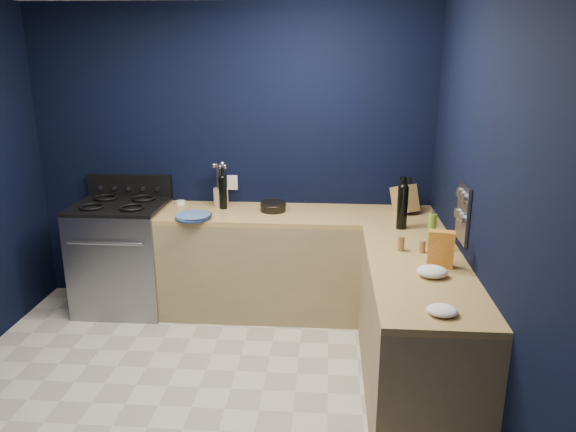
# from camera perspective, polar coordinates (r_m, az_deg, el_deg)

# --- Properties ---
(floor) EXTENTS (3.50, 3.50, 0.02)m
(floor) POSITION_cam_1_polar(r_m,az_deg,el_deg) (3.82, -9.92, -18.97)
(floor) COLOR beige
(floor) RESTS_ON ground
(wall_back) EXTENTS (3.50, 0.02, 2.60)m
(wall_back) POSITION_cam_1_polar(r_m,az_deg,el_deg) (4.92, -5.78, 6.02)
(wall_back) COLOR black
(wall_back) RESTS_ON ground
(wall_right) EXTENTS (0.02, 3.50, 2.60)m
(wall_right) POSITION_cam_1_polar(r_m,az_deg,el_deg) (3.26, 20.33, -0.39)
(wall_right) COLOR black
(wall_right) RESTS_ON ground
(wall_front) EXTENTS (3.50, 0.02, 2.60)m
(wall_front) POSITION_cam_1_polar(r_m,az_deg,el_deg) (1.75, -26.62, -16.15)
(wall_front) COLOR black
(wall_front) RESTS_ON ground
(cab_back) EXTENTS (2.30, 0.63, 0.86)m
(cab_back) POSITION_cam_1_polar(r_m,az_deg,el_deg) (4.78, 0.99, -5.09)
(cab_back) COLOR #907B51
(cab_back) RESTS_ON floor
(top_back) EXTENTS (2.30, 0.63, 0.04)m
(top_back) POSITION_cam_1_polar(r_m,az_deg,el_deg) (4.63, 1.01, 0.09)
(top_back) COLOR olive
(top_back) RESTS_ON cab_back
(cab_right) EXTENTS (0.63, 1.67, 0.86)m
(cab_right) POSITION_cam_1_polar(r_m,az_deg,el_deg) (3.77, 12.98, -11.74)
(cab_right) COLOR #907B51
(cab_right) RESTS_ON floor
(top_right) EXTENTS (0.63, 1.67, 0.04)m
(top_right) POSITION_cam_1_polar(r_m,az_deg,el_deg) (3.59, 13.44, -5.39)
(top_right) COLOR olive
(top_right) RESTS_ON cab_right
(gas_range) EXTENTS (0.76, 0.66, 0.92)m
(gas_range) POSITION_cam_1_polar(r_m,az_deg,el_deg) (5.07, -16.61, -4.15)
(gas_range) COLOR gray
(gas_range) RESTS_ON floor
(oven_door) EXTENTS (0.59, 0.02, 0.42)m
(oven_door) POSITION_cam_1_polar(r_m,az_deg,el_deg) (4.80, -17.90, -5.57)
(oven_door) COLOR black
(oven_door) RESTS_ON gas_range
(cooktop) EXTENTS (0.76, 0.66, 0.03)m
(cooktop) POSITION_cam_1_polar(r_m,az_deg,el_deg) (4.93, -17.06, 1.03)
(cooktop) COLOR black
(cooktop) RESTS_ON gas_range
(backguard) EXTENTS (0.76, 0.06, 0.20)m
(backguard) POSITION_cam_1_polar(r_m,az_deg,el_deg) (5.17, -15.99, 3.04)
(backguard) COLOR black
(backguard) RESTS_ON gas_range
(spice_panel) EXTENTS (0.02, 0.28, 0.38)m
(spice_panel) POSITION_cam_1_polar(r_m,az_deg,el_deg) (3.80, 17.61, 0.30)
(spice_panel) COLOR gray
(spice_panel) RESTS_ON wall_right
(wall_outlet) EXTENTS (0.09, 0.02, 0.13)m
(wall_outlet) POSITION_cam_1_polar(r_m,az_deg,el_deg) (4.94, -5.75, 3.46)
(wall_outlet) COLOR white
(wall_outlet) RESTS_ON wall_back
(plate_stack) EXTENTS (0.35, 0.35, 0.04)m
(plate_stack) POSITION_cam_1_polar(r_m,az_deg,el_deg) (4.52, -9.77, -0.07)
(plate_stack) COLOR #4B63B0
(plate_stack) RESTS_ON top_back
(ramekin) EXTENTS (0.09, 0.09, 0.03)m
(ramekin) POSITION_cam_1_polar(r_m,az_deg,el_deg) (4.97, -11.02, 1.38)
(ramekin) COLOR white
(ramekin) RESTS_ON top_back
(utensil_crock) EXTENTS (0.17, 0.17, 0.16)m
(utensil_crock) POSITION_cam_1_polar(r_m,az_deg,el_deg) (4.84, -6.93, 1.93)
(utensil_crock) COLOR beige
(utensil_crock) RESTS_ON top_back
(wine_bottle_back) EXTENTS (0.09, 0.09, 0.27)m
(wine_bottle_back) POSITION_cam_1_polar(r_m,az_deg,el_deg) (4.75, -6.73, 2.37)
(wine_bottle_back) COLOR black
(wine_bottle_back) RESTS_ON top_back
(lemon_basket) EXTENTS (0.21, 0.21, 0.08)m
(lemon_basket) POSITION_cam_1_polar(r_m,az_deg,el_deg) (4.66, -1.54, 0.98)
(lemon_basket) COLOR black
(lemon_basket) RESTS_ON top_back
(knife_block) EXTENTS (0.24, 0.29, 0.28)m
(knife_block) POSITION_cam_1_polar(r_m,az_deg,el_deg) (4.72, 11.95, 1.72)
(knife_block) COLOR olive
(knife_block) RESTS_ON top_back
(wine_bottle_right) EXTENTS (0.09, 0.09, 0.33)m
(wine_bottle_right) POSITION_cam_1_polar(r_m,az_deg,el_deg) (4.26, 11.71, 0.84)
(wine_bottle_right) COLOR black
(wine_bottle_right) RESTS_ON top_right
(oil_bottle) EXTENTS (0.07, 0.07, 0.24)m
(oil_bottle) POSITION_cam_1_polar(r_m,az_deg,el_deg) (3.88, 14.61, -1.54)
(oil_bottle) COLOR olive
(oil_bottle) RESTS_ON top_right
(spice_jar_near) EXTENTS (0.05, 0.05, 0.10)m
(spice_jar_near) POSITION_cam_1_polar(r_m,az_deg,el_deg) (3.81, 11.58, -2.80)
(spice_jar_near) COLOR olive
(spice_jar_near) RESTS_ON top_right
(spice_jar_far) EXTENTS (0.06, 0.06, 0.08)m
(spice_jar_far) POSITION_cam_1_polar(r_m,az_deg,el_deg) (3.81, 13.68, -3.07)
(spice_jar_far) COLOR olive
(spice_jar_far) RESTS_ON top_right
(crouton_bag) EXTENTS (0.17, 0.10, 0.23)m
(crouton_bag) POSITION_cam_1_polar(r_m,az_deg,el_deg) (3.57, 15.49, -3.30)
(crouton_bag) COLOR red
(crouton_bag) RESTS_ON top_right
(towel_front) EXTENTS (0.21, 0.19, 0.07)m
(towel_front) POSITION_cam_1_polar(r_m,az_deg,el_deg) (3.43, 14.64, -5.56)
(towel_front) COLOR white
(towel_front) RESTS_ON top_right
(towel_end) EXTENTS (0.17, 0.15, 0.05)m
(towel_end) POSITION_cam_1_polar(r_m,az_deg,el_deg) (2.97, 15.61, -9.36)
(towel_end) COLOR white
(towel_end) RESTS_ON top_right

